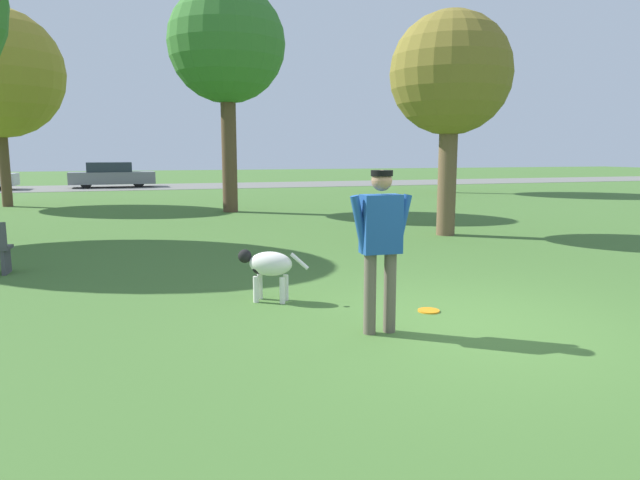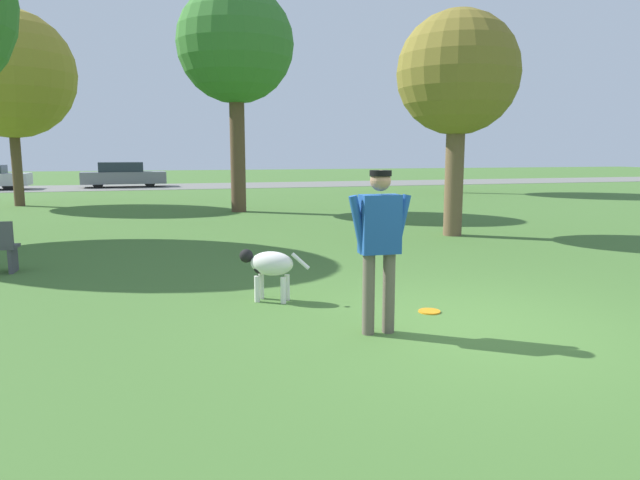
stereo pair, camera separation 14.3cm
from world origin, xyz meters
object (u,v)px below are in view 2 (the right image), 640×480
at_px(tree_far_right, 457,67).
at_px(tree_far_left, 10,74).
at_px(dog, 269,265).
at_px(frisbee, 429,311).
at_px(parked_car_grey, 123,175).
at_px(tree_near_right, 458,75).
at_px(person, 380,238).
at_px(tree_mid_center, 235,46).

bearing_deg(tree_far_right, tree_far_left, -174.69).
bearing_deg(dog, frisbee, 177.71).
xyz_separation_m(frisbee, tree_far_left, (-7.73, 16.82, 4.62)).
bearing_deg(frisbee, parked_car_grey, 99.42).
distance_m(dog, tree_near_right, 7.69).
height_order(person, frisbee, person).
bearing_deg(tree_far_right, parked_car_grey, 149.00).
relative_size(dog, parked_car_grey, 0.19).
xyz_separation_m(tree_near_right, tree_far_left, (-11.26, 11.11, 1.02)).
bearing_deg(tree_near_right, tree_far_left, 135.38).
bearing_deg(frisbee, tree_near_right, 58.28).
height_order(dog, tree_far_right, tree_far_right).
height_order(person, tree_far_left, tree_far_left).
bearing_deg(dog, tree_mid_center, -67.16).
bearing_deg(tree_far_right, tree_mid_center, -151.83).
relative_size(person, tree_near_right, 0.34).
distance_m(person, tree_far_right, 22.92).
bearing_deg(tree_far_right, dog, -125.63).
relative_size(tree_near_right, tree_mid_center, 0.71).
xyz_separation_m(person, frisbee, (0.90, 0.57, -1.02)).
bearing_deg(tree_far_left, tree_mid_center, -30.37).
bearing_deg(person, tree_far_right, 60.30).
distance_m(tree_near_right, parked_car_grey, 23.71).
distance_m(frisbee, tree_near_right, 7.62).
relative_size(dog, frisbee, 3.32).
distance_m(person, frisbee, 1.47).
relative_size(tree_near_right, tree_far_left, 0.73).
distance_m(frisbee, tree_mid_center, 13.59).
relative_size(person, parked_car_grey, 0.38).
xyz_separation_m(tree_far_right, parked_car_grey, (-15.39, 9.25, -5.19)).
distance_m(person, tree_near_right, 8.11).
distance_m(tree_mid_center, tree_far_left, 8.49).
bearing_deg(tree_mid_center, tree_far_right, 28.17).
height_order(dog, parked_car_grey, parked_car_grey).
distance_m(frisbee, tree_far_left, 19.08).
height_order(tree_far_right, tree_mid_center, tree_far_right).
bearing_deg(tree_mid_center, dog, -96.56).
xyz_separation_m(person, dog, (-0.84, 1.64, -0.56)).
xyz_separation_m(tree_far_right, tree_far_left, (-18.51, -1.72, -1.24)).
bearing_deg(tree_far_left, person, -68.57).
distance_m(frisbee, tree_far_right, 22.23).
xyz_separation_m(frisbee, tree_mid_center, (-0.42, 12.54, 5.21)).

